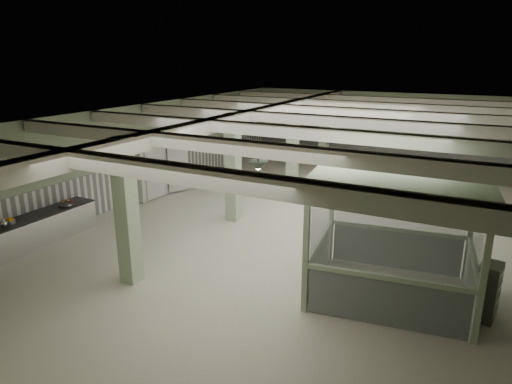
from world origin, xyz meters
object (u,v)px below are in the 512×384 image
at_px(walkin_cooler, 156,169).
at_px(guard_booth, 396,216).
at_px(prep_counter, 24,235).
at_px(filing_cabinet, 488,292).

distance_m(walkin_cooler, guard_booth, 10.65).
height_order(prep_counter, walkin_cooler, walkin_cooler).
bearing_deg(prep_counter, walkin_cooler, 90.80).
distance_m(prep_counter, filing_cabinet, 12.04).
height_order(walkin_cooler, guard_booth, guard_booth).
relative_size(walkin_cooler, filing_cabinet, 1.87).
bearing_deg(walkin_cooler, prep_counter, -89.20).
distance_m(prep_counter, walkin_cooler, 6.05).
bearing_deg(prep_counter, filing_cabinet, 10.26).
xyz_separation_m(prep_counter, guard_booth, (9.84, 2.27, 1.49)).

